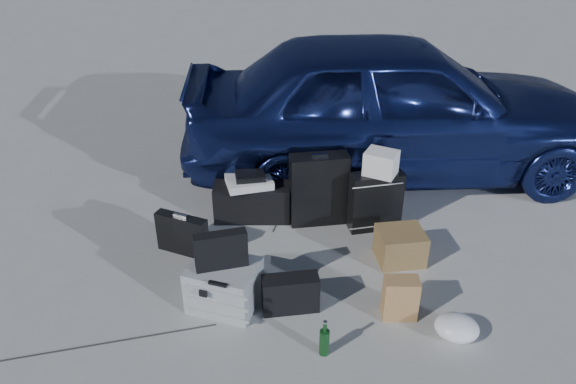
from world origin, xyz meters
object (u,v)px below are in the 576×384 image
object	(u,v)px
cardboard_box	(400,246)
green_bottle	(324,338)
briefcase	(182,234)
car	(395,104)
suitcase_right	(375,201)
pelican_case	(224,285)
suitcase_left	(319,189)
duffel_bag	(252,201)

from	to	relation	value
cardboard_box	green_bottle	size ratio (longest dim) A/B	1.36
briefcase	car	bearing A→B (deg)	61.04
suitcase_right	green_bottle	distance (m)	1.68
pelican_case	cardboard_box	xyz separation A→B (m)	(1.40, 0.67, -0.04)
suitcase_left	pelican_case	bearing A→B (deg)	-131.80
car	duffel_bag	bearing A→B (deg)	121.52
pelican_case	duffel_bag	size ratio (longest dim) A/B	0.70
suitcase_right	pelican_case	bearing A→B (deg)	-152.38
car	pelican_case	bearing A→B (deg)	141.28
cardboard_box	suitcase_left	bearing A→B (deg)	142.08
briefcase	cardboard_box	world-z (taller)	briefcase
briefcase	suitcase_left	world-z (taller)	suitcase_left
briefcase	suitcase_right	world-z (taller)	suitcase_right
cardboard_box	briefcase	bearing A→B (deg)	-179.17
cardboard_box	green_bottle	distance (m)	1.29
car	green_bottle	world-z (taller)	car
car	suitcase_left	xyz separation A→B (m)	(-0.77, -1.15, -0.41)
pelican_case	suitcase_right	bearing A→B (deg)	57.96
duffel_bag	pelican_case	bearing A→B (deg)	-96.69
suitcase_left	green_bottle	size ratio (longest dim) A/B	2.48
briefcase	cardboard_box	bearing A→B (deg)	19.86
briefcase	duffel_bag	size ratio (longest dim) A/B	0.66
suitcase_left	suitcase_right	bearing A→B (deg)	-20.18
suitcase_right	cardboard_box	xyz separation A→B (m)	(0.19, -0.49, -0.14)
suitcase_right	green_bottle	bearing A→B (deg)	-121.20
duffel_bag	cardboard_box	size ratio (longest dim) A/B	1.87
briefcase	duffel_bag	distance (m)	0.81
pelican_case	suitcase_right	world-z (taller)	suitcase_right
briefcase	cardboard_box	size ratio (longest dim) A/B	1.24
pelican_case	green_bottle	size ratio (longest dim) A/B	1.78
pelican_case	suitcase_left	size ratio (longest dim) A/B	0.72
pelican_case	green_bottle	world-z (taller)	pelican_case
suitcase_left	suitcase_right	xyz separation A→B (m)	(0.52, -0.07, -0.06)
duffel_bag	green_bottle	xyz separation A→B (m)	(0.72, -1.71, -0.04)
briefcase	duffel_bag	world-z (taller)	briefcase
car	suitcase_left	bearing A→B (deg)	138.98
suitcase_left	cardboard_box	world-z (taller)	suitcase_left
duffel_bag	green_bottle	world-z (taller)	duffel_bag
green_bottle	briefcase	bearing A→B (deg)	138.55
briefcase	suitcase_right	xyz separation A→B (m)	(1.68, 0.51, 0.10)
pelican_case	duffel_bag	world-z (taller)	pelican_case
suitcase_left	cardboard_box	size ratio (longest dim) A/B	1.82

